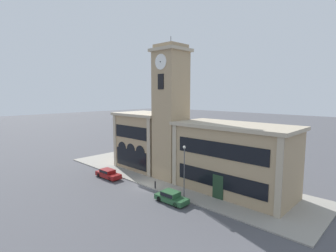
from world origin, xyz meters
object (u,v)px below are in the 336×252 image
at_px(parked_car_near, 108,173).
at_px(street_lamp, 184,165).
at_px(parked_car_mid, 171,197).
at_px(bollard, 155,185).

height_order(parked_car_near, street_lamp, street_lamp).
relative_size(parked_car_near, street_lamp, 0.71).
height_order(parked_car_mid, street_lamp, street_lamp).
distance_m(parked_car_near, street_lamp, 14.80).
height_order(parked_car_mid, bollard, parked_car_mid).
distance_m(street_lamp, bollard, 6.43).
bearing_deg(parked_car_mid, bollard, 158.19).
bearing_deg(bollard, parked_car_near, -169.33).
bearing_deg(bollard, parked_car_mid, -20.18).
relative_size(parked_car_near, parked_car_mid, 1.10).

